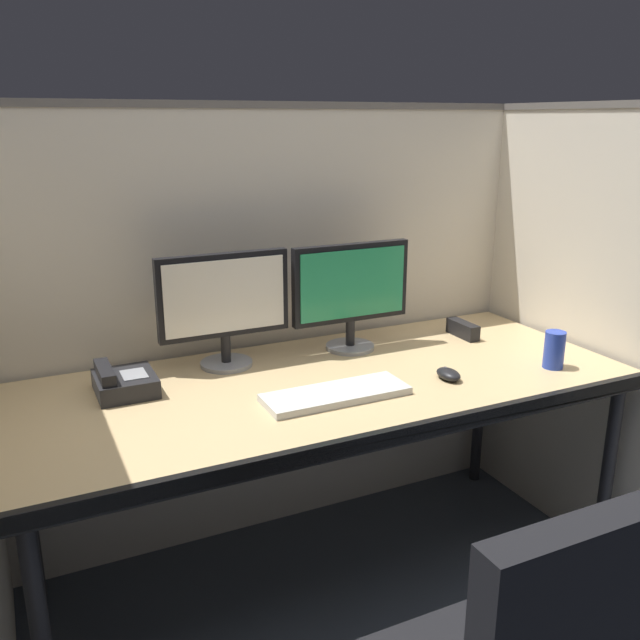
# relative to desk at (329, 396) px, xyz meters

# --- Properties ---
(ground_plane) EXTENTS (8.00, 8.00, 0.00)m
(ground_plane) POSITION_rel_desk_xyz_m (0.00, -0.29, -0.69)
(ground_plane) COLOR #383F4C
(cubicle_partition_rear) EXTENTS (2.21, 0.06, 1.57)m
(cubicle_partition_rear) POSITION_rel_desk_xyz_m (0.00, 0.46, 0.10)
(cubicle_partition_rear) COLOR beige
(cubicle_partition_rear) RESTS_ON ground
(cubicle_partition_right) EXTENTS (0.06, 1.41, 1.57)m
(cubicle_partition_right) POSITION_rel_desk_xyz_m (0.99, -0.09, 0.10)
(cubicle_partition_right) COLOR beige
(cubicle_partition_right) RESTS_ON ground
(desk) EXTENTS (1.90, 0.80, 0.74)m
(desk) POSITION_rel_desk_xyz_m (0.00, 0.00, 0.00)
(desk) COLOR tan
(desk) RESTS_ON ground
(monitor_left) EXTENTS (0.43, 0.17, 0.37)m
(monitor_left) POSITION_rel_desk_xyz_m (-0.24, 0.27, 0.27)
(monitor_left) COLOR gray
(monitor_left) RESTS_ON desk
(monitor_right) EXTENTS (0.43, 0.17, 0.37)m
(monitor_right) POSITION_rel_desk_xyz_m (0.20, 0.24, 0.27)
(monitor_right) COLOR gray
(monitor_right) RESTS_ON desk
(keyboard_main) EXTENTS (0.43, 0.15, 0.02)m
(keyboard_main) POSITION_rel_desk_xyz_m (-0.04, -0.13, 0.06)
(keyboard_main) COLOR silver
(keyboard_main) RESTS_ON desk
(computer_mouse) EXTENTS (0.06, 0.10, 0.04)m
(computer_mouse) POSITION_rel_desk_xyz_m (0.34, -0.15, 0.07)
(computer_mouse) COLOR black
(computer_mouse) RESTS_ON desk
(red_stapler) EXTENTS (0.04, 0.15, 0.06)m
(red_stapler) POSITION_rel_desk_xyz_m (0.65, 0.18, 0.08)
(red_stapler) COLOR black
(red_stapler) RESTS_ON desk
(desk_phone) EXTENTS (0.17, 0.19, 0.09)m
(desk_phone) POSITION_rel_desk_xyz_m (-0.59, 0.17, 0.08)
(desk_phone) COLOR black
(desk_phone) RESTS_ON desk
(soda_can) EXTENTS (0.07, 0.07, 0.12)m
(soda_can) POSITION_rel_desk_xyz_m (0.71, -0.21, 0.11)
(soda_can) COLOR #263FB2
(soda_can) RESTS_ON desk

